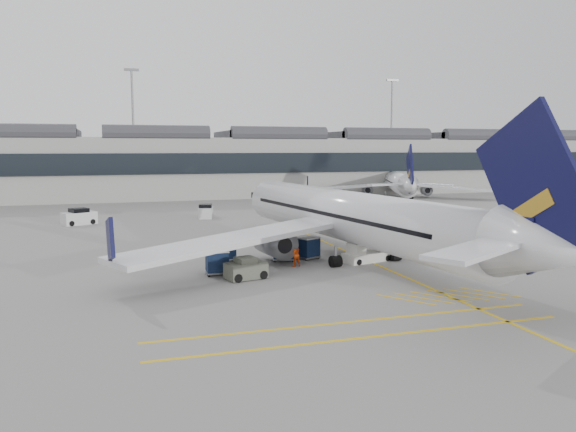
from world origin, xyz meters
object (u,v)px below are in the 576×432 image
object	(u,v)px
ramp_agent_a	(290,244)
pushback_tug	(246,269)
airliner_main	(353,218)
belt_loader	(366,254)
ramp_agent_b	(295,254)
baggage_cart_a	(225,250)

from	to	relation	value
ramp_agent_a	pushback_tug	xyz separation A→B (m)	(-5.94, -8.36, -0.11)
airliner_main	ramp_agent_a	distance (m)	6.51
belt_loader	pushback_tug	size ratio (longest dim) A/B	1.68
belt_loader	pushback_tug	world-z (taller)	belt_loader
ramp_agent_b	pushback_tug	size ratio (longest dim) A/B	0.62
pushback_tug	belt_loader	bearing A→B (deg)	1.24
belt_loader	ramp_agent_a	distance (m)	7.25
airliner_main	ramp_agent_a	size ratio (longest dim) A/B	27.78
airliner_main	pushback_tug	bearing A→B (deg)	-165.10
airliner_main	belt_loader	size ratio (longest dim) A/B	8.60
baggage_cart_a	ramp_agent_b	size ratio (longest dim) A/B	1.01
ramp_agent_a	ramp_agent_b	size ratio (longest dim) A/B	0.84
baggage_cart_a	ramp_agent_a	size ratio (longest dim) A/B	1.19
baggage_cart_a	pushback_tug	distance (m)	6.73
airliner_main	pushback_tug	distance (m)	11.25
ramp_agent_a	pushback_tug	bearing A→B (deg)	-159.95
ramp_agent_b	belt_loader	bearing A→B (deg)	174.52
belt_loader	baggage_cart_a	bearing A→B (deg)	145.56
baggage_cart_a	ramp_agent_b	distance (m)	6.11
baggage_cart_a	ramp_agent_a	bearing A→B (deg)	0.71
belt_loader	ramp_agent_b	distance (m)	6.12
belt_loader	ramp_agent_a	xyz separation A→B (m)	(-4.79, 5.43, 0.20)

